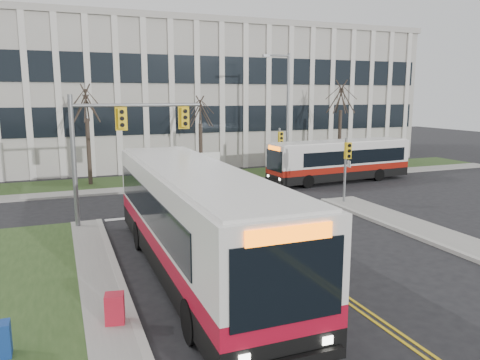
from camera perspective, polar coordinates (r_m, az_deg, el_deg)
name	(u,v)px	position (r m, az deg, el deg)	size (l,w,h in m)	color
ground	(287,258)	(18.27, 5.81, -9.44)	(120.00, 120.00, 0.00)	black
sidewalk_cross	(253,181)	(33.65, 1.61, -0.14)	(44.00, 1.60, 0.14)	#9E9B93
building_lawn	(239,175)	(36.21, -0.11, 0.59)	(44.00, 5.00, 0.12)	#2D451D
office_building	(195,97)	(47.08, -5.50, 10.05)	(40.00, 16.00, 12.00)	#B5B2A7
mast_arm_signal	(111,137)	(22.63, -15.48, 5.11)	(6.11, 0.38, 6.20)	slate
signal_pole_near	(346,161)	(27.09, 12.85, 2.28)	(0.34, 0.39, 3.80)	slate
signal_pole_far	(280,146)	(34.39, 4.89, 4.15)	(0.34, 0.39, 3.80)	slate
streetlight	(286,108)	(35.30, 5.60, 8.68)	(2.15, 0.25, 9.20)	slate
directory_sign	(210,164)	(34.75, -3.66, 2.01)	(1.50, 0.12, 2.00)	slate
tree_left	(86,105)	(33.33, -18.25, 8.68)	(1.80, 1.80, 7.70)	#42352B
tree_mid	(200,113)	(34.93, -4.87, 8.16)	(1.80, 1.80, 6.82)	#42352B
tree_right	(341,98)	(39.85, 12.22, 9.70)	(1.80, 1.80, 8.25)	#42352B
bus_main	(195,223)	(16.13, -5.47, -5.26)	(2.99, 13.80, 3.68)	silver
bus_cross	(340,162)	(34.45, 12.05, 2.21)	(2.36, 10.88, 2.90)	silver
newspaper_box_red	(115,311)	(13.40, -15.01, -15.15)	(0.50, 0.45, 0.95)	#B01629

